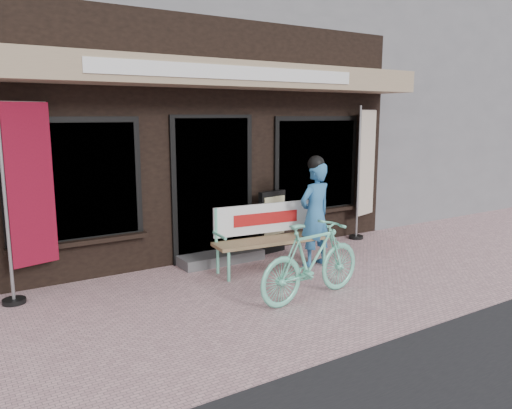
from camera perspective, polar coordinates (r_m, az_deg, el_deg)
ground at (r=6.21m, az=3.83°, el=-10.53°), size 70.00×70.00×0.00m
storefront at (r=10.26m, az=-13.09°, el=14.39°), size 7.00×6.77×6.00m
neighbor_right_near at (r=15.70m, az=17.57°, el=11.94°), size 10.00×7.00×5.60m
bench at (r=7.18m, az=1.53°, el=-3.07°), size 1.75×0.60×0.93m
person at (r=7.31m, az=6.77°, el=-0.88°), size 0.60×0.43×1.62m
bicycle at (r=6.04m, az=6.41°, el=-6.37°), size 1.63×0.61×0.95m
nobori_red at (r=6.44m, az=-24.74°, el=0.84°), size 0.72×0.33×2.43m
nobori_cream at (r=9.18m, az=12.34°, el=3.86°), size 0.70×0.34×2.36m
menu_stand at (r=8.01m, az=1.87°, el=-1.91°), size 0.51×0.18×1.00m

